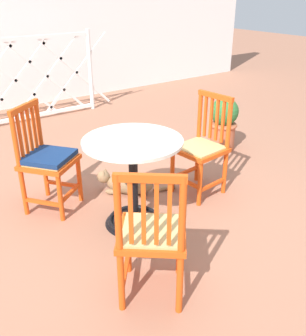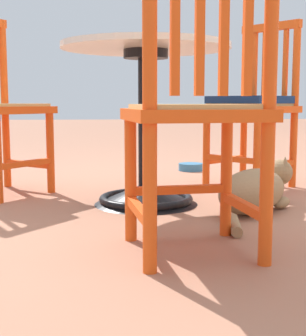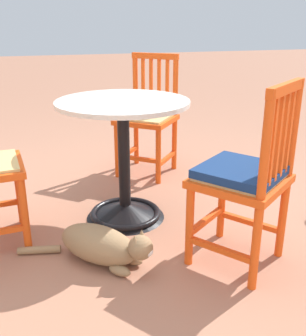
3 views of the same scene
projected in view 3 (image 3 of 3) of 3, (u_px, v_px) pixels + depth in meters
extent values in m
plane|color=#A36B51|center=(108.00, 217.00, 2.52)|extent=(24.00, 24.00, 0.00)
cone|color=black|center=(125.00, 209.00, 2.50)|extent=(0.48, 0.48, 0.10)
torus|color=black|center=(126.00, 213.00, 2.51)|extent=(0.44, 0.44, 0.04)
cylinder|color=black|center=(124.00, 160.00, 2.39)|extent=(0.07, 0.07, 0.66)
cylinder|color=black|center=(123.00, 108.00, 2.28)|extent=(0.20, 0.20, 0.04)
cylinder|color=silver|center=(123.00, 102.00, 2.27)|extent=(0.76, 0.76, 0.02)
cylinder|color=#E04C14|center=(190.00, 223.00, 1.97)|extent=(0.04, 0.04, 0.45)
cylinder|color=#E04C14|center=(222.00, 200.00, 2.23)|extent=(0.04, 0.04, 0.45)
cylinder|color=#E04C14|center=(261.00, 197.00, 1.70)|extent=(0.04, 0.04, 0.91)
cylinder|color=#E04C14|center=(288.00, 174.00, 1.96)|extent=(0.04, 0.04, 0.91)
cube|color=#E04C14|center=(220.00, 250.00, 1.90)|extent=(0.23, 0.29, 0.03)
cube|color=#E04C14|center=(250.00, 222.00, 2.16)|extent=(0.23, 0.29, 0.03)
cube|color=#E04C14|center=(206.00, 220.00, 2.12)|extent=(0.29, 0.23, 0.03)
cube|color=#E04C14|center=(240.00, 181.00, 1.93)|extent=(0.56, 0.56, 0.04)
cube|color=tan|center=(240.00, 177.00, 1.92)|extent=(0.49, 0.49, 0.02)
cube|color=#E04C14|center=(272.00, 142.00, 1.67)|extent=(0.03, 0.03, 0.39)
cube|color=#E04C14|center=(278.00, 139.00, 1.72)|extent=(0.03, 0.03, 0.39)
cube|color=#E04C14|center=(284.00, 135.00, 1.78)|extent=(0.03, 0.03, 0.39)
cube|color=#E04C14|center=(289.00, 132.00, 1.83)|extent=(0.03, 0.03, 0.39)
cube|color=#E04C14|center=(286.00, 88.00, 1.68)|extent=(0.32, 0.26, 0.04)
cube|color=navy|center=(241.00, 171.00, 1.91)|extent=(0.50, 0.50, 0.04)
cylinder|color=#E04C14|center=(158.00, 155.00, 2.96)|extent=(0.04, 0.04, 0.45)
cylinder|color=#E04C14|center=(117.00, 149.00, 3.08)|extent=(0.04, 0.04, 0.45)
cylinder|color=#E04C14|center=(175.00, 114.00, 3.17)|extent=(0.04, 0.04, 0.91)
cylinder|color=#E04C14|center=(136.00, 110.00, 3.30)|extent=(0.04, 0.04, 0.91)
cube|color=#E04C14|center=(167.00, 159.00, 3.14)|extent=(0.24, 0.28, 0.03)
cube|color=#E04C14|center=(127.00, 153.00, 3.26)|extent=(0.24, 0.28, 0.03)
cube|color=#E04C14|center=(137.00, 159.00, 3.04)|extent=(0.28, 0.24, 0.03)
cube|color=#E04C14|center=(146.00, 120.00, 3.10)|extent=(0.56, 0.56, 0.04)
cube|color=tan|center=(146.00, 117.00, 3.09)|extent=(0.49, 0.49, 0.02)
cube|color=#E04C14|center=(167.00, 85.00, 3.12)|extent=(0.03, 0.03, 0.39)
cube|color=#E04C14|center=(159.00, 84.00, 3.14)|extent=(0.03, 0.03, 0.39)
cube|color=#E04C14|center=(151.00, 84.00, 3.17)|extent=(0.03, 0.03, 0.39)
cube|color=#E04C14|center=(143.00, 83.00, 3.19)|extent=(0.03, 0.03, 0.39)
cube|color=#E04C14|center=(155.00, 56.00, 3.08)|extent=(0.31, 0.27, 0.04)
cylinder|color=#E04C14|center=(19.00, 188.00, 2.38)|extent=(0.04, 0.04, 0.45)
cylinder|color=#E04C14|center=(24.00, 212.00, 2.08)|extent=(0.04, 0.04, 0.45)
cube|color=#E04C14|center=(22.00, 208.00, 2.25)|extent=(0.06, 0.34, 0.03)
ellipsoid|color=#8E704C|center=(98.00, 244.00, 2.04)|extent=(0.45, 0.45, 0.19)
ellipsoid|color=silver|center=(115.00, 251.00, 1.99)|extent=(0.23, 0.23, 0.14)
sphere|color=#8E704C|center=(141.00, 248.00, 1.90)|extent=(0.12, 0.12, 0.12)
ellipsoid|color=silver|center=(148.00, 252.00, 1.89)|extent=(0.07, 0.07, 0.04)
cone|color=#8E704C|center=(142.00, 234.00, 1.91)|extent=(0.04, 0.04, 0.04)
cone|color=#8E704C|center=(135.00, 240.00, 1.86)|extent=(0.04, 0.04, 0.04)
ellipsoid|color=#8E704C|center=(132.00, 259.00, 2.03)|extent=(0.12, 0.12, 0.05)
ellipsoid|color=#8E704C|center=(120.00, 270.00, 1.94)|extent=(0.12, 0.12, 0.05)
cylinder|color=#8E704C|center=(39.00, 250.00, 2.12)|extent=(0.22, 0.08, 0.04)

